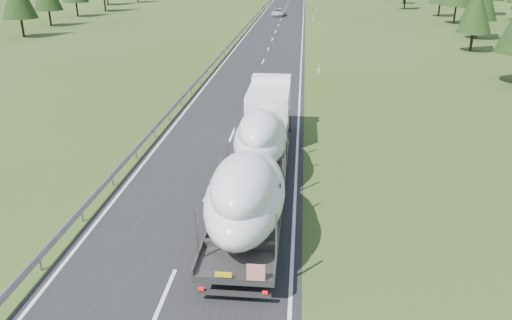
{
  "coord_description": "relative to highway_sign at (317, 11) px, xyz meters",
  "views": [
    {
      "loc": [
        4.74,
        -23.83,
        11.45
      ],
      "look_at": [
        2.6,
        -0.88,
        2.16
      ],
      "focal_mm": 35.0,
      "sensor_mm": 36.0,
      "label": 1
    }
  ],
  "objects": [
    {
      "name": "ground",
      "position": [
        -7.2,
        -80.0,
        -1.81
      ],
      "size": [
        400.0,
        400.0,
        0.0
      ],
      "primitive_type": "plane",
      "color": "#2F4517",
      "rests_on": "ground"
    },
    {
      "name": "distant_van",
      "position": [
        -7.94,
        7.95,
        -1.03
      ],
      "size": [
        3.1,
        5.85,
        1.56
      ],
      "primitive_type": "imported",
      "rotation": [
        0.0,
        0.0,
        -0.09
      ],
      "color": "silver",
      "rests_on": "ground"
    },
    {
      "name": "boat_truck",
      "position": [
        -4.6,
        -80.11,
        0.57
      ],
      "size": [
        3.27,
        20.88,
        4.37
      ],
      "color": "white",
      "rests_on": "ground"
    },
    {
      "name": "highway_sign",
      "position": [
        0.0,
        0.0,
        0.0
      ],
      "size": [
        0.08,
        0.9,
        2.6
      ],
      "color": "slate",
      "rests_on": "ground"
    },
    {
      "name": "road_surface",
      "position": [
        -7.2,
        20.0,
        -1.8
      ],
      "size": [
        10.0,
        400.0,
        0.02
      ],
      "primitive_type": "cube",
      "color": "black",
      "rests_on": "ground"
    },
    {
      "name": "guardrail",
      "position": [
        -12.5,
        19.94,
        -1.21
      ],
      "size": [
        0.1,
        400.0,
        0.76
      ],
      "color": "slate",
      "rests_on": "ground"
    }
  ]
}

